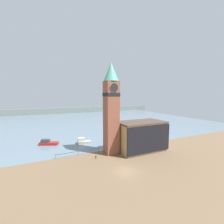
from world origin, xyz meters
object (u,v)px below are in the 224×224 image
Objects in this scene: pier_building at (141,136)px; boat_near at (83,141)px; clock_tower at (111,106)px; mooring_bollard_near at (96,157)px; boat_far at (48,143)px.

pier_building reaches higher than boat_near.
clock_tower is at bearing -50.81° from boat_near.
clock_tower is 17.56m from boat_near.
pier_building is at bearing -27.70° from boat_near.
clock_tower is at bearing 169.67° from pier_building.
boat_near reaches higher than mooring_bollard_near.
clock_tower is 12.56m from pier_building.
boat_far is at bearing 145.91° from pier_building.
pier_building is at bearing -10.33° from clock_tower.
pier_building is 2.85× the size of boat_near.
mooring_bollard_near is at bearing -179.86° from pier_building.
boat_near is (-13.83, 13.09, -3.55)m from pier_building.
clock_tower reaches higher than boat_far.
clock_tower reaches higher than boat_near.
boat_far reaches higher than mooring_bollard_near.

